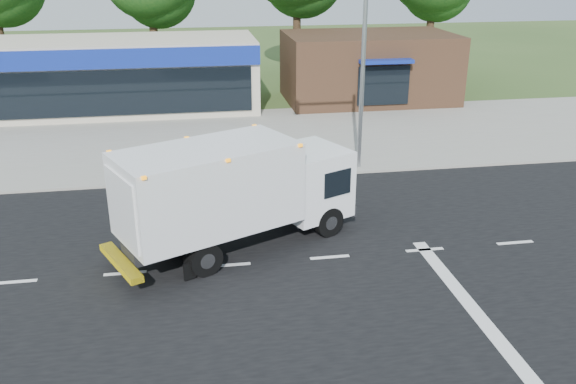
% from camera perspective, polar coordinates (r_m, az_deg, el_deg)
% --- Properties ---
extents(ground, '(120.00, 120.00, 0.00)m').
position_cam_1_polar(ground, '(18.47, 3.93, -6.15)').
color(ground, '#385123').
rests_on(ground, ground).
extents(road_asphalt, '(60.00, 14.00, 0.02)m').
position_cam_1_polar(road_asphalt, '(18.47, 3.93, -6.14)').
color(road_asphalt, black).
rests_on(road_asphalt, ground).
extents(sidewalk, '(60.00, 2.40, 0.12)m').
position_cam_1_polar(sidewalk, '(25.84, -0.18, 2.37)').
color(sidewalk, gray).
rests_on(sidewalk, ground).
extents(parking_apron, '(60.00, 9.00, 0.02)m').
position_cam_1_polar(parking_apron, '(31.33, -1.89, 5.74)').
color(parking_apron, gray).
rests_on(parking_apron, ground).
extents(lane_markings, '(55.20, 7.00, 0.01)m').
position_cam_1_polar(lane_markings, '(17.67, 9.24, -7.72)').
color(lane_markings, silver).
rests_on(lane_markings, road_asphalt).
extents(ems_box_truck, '(7.97, 5.40, 3.41)m').
position_cam_1_polar(ems_box_truck, '(18.32, -5.11, 0.34)').
color(ems_box_truck, black).
rests_on(ems_box_truck, ground).
extents(emergency_worker, '(0.69, 0.75, 1.84)m').
position_cam_1_polar(emergency_worker, '(17.52, -7.72, -4.62)').
color(emergency_worker, '#C6BC84').
rests_on(emergency_worker, ground).
extents(retail_strip_mall, '(18.00, 6.20, 4.00)m').
position_cam_1_polar(retail_strip_mall, '(36.76, -17.51, 10.37)').
color(retail_strip_mall, '#C1B5A0').
rests_on(retail_strip_mall, ground).
extents(brown_storefront, '(10.00, 6.70, 4.00)m').
position_cam_1_polar(brown_storefront, '(38.05, 7.55, 11.50)').
color(brown_storefront, '#382316').
rests_on(brown_storefront, ground).
extents(traffic_signal_pole, '(3.51, 0.25, 8.00)m').
position_cam_1_polar(traffic_signal_pole, '(24.57, 5.60, 12.96)').
color(traffic_signal_pole, gray).
rests_on(traffic_signal_pole, ground).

